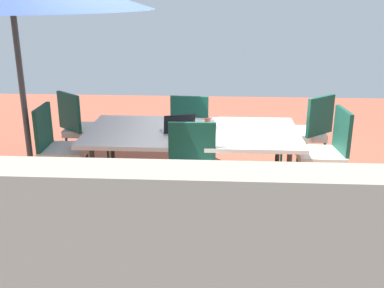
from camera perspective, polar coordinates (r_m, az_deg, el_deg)
The scene contains 10 objects.
ground_plane at distance 4.99m, azimuth -0.00°, elevation -6.53°, with size 10.00×10.00×0.02m, color #9E4C38.
dining_table at distance 4.74m, azimuth -0.00°, elevation 1.18°, with size 2.21×1.14×0.74m.
chair_east at distance 5.04m, azimuth -16.36°, elevation -0.18°, with size 0.46×0.46×0.98m.
chair_southeast at distance 5.72m, azimuth -13.73°, elevation 2.22°, with size 0.58×0.59×0.98m.
chair_south at distance 5.44m, azimuth -0.11°, elevation 1.95°, with size 0.47×0.48×0.98m.
chair_north at distance 4.13m, azimuth -0.07°, elevation -3.54°, with size 0.46×0.46×0.98m.
chair_southwest at distance 5.57m, azimuth 14.43°, elevation 1.74°, with size 0.58×0.59×0.98m.
chair_west at distance 4.91m, azimuth 16.49°, elevation -0.68°, with size 0.48×0.47×0.98m.
laptop at distance 4.64m, azimuth -1.78°, elevation 1.95°, with size 0.38×0.33×0.21m.
cup at distance 4.85m, azimuth 1.98°, elevation 2.69°, with size 0.06×0.06×0.09m, color #CC4C33.
Camera 1 is at (-0.26, 4.52, 2.10)m, focal length 42.51 mm.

